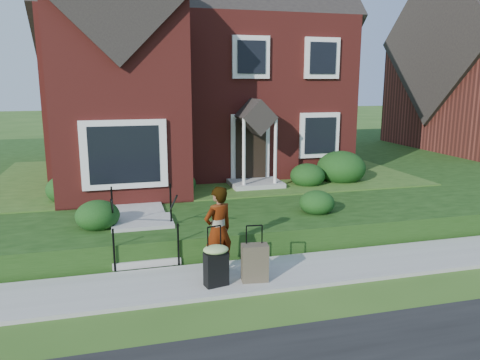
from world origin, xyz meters
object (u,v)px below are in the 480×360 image
object	(u,v)px
suitcase_black	(216,263)
suitcase_olive	(255,263)
front_steps	(144,235)
woman	(218,230)

from	to	relation	value
suitcase_black	suitcase_olive	size ratio (longest dim) A/B	1.05
suitcase_olive	suitcase_black	bearing A→B (deg)	-171.24
front_steps	woman	world-z (taller)	woman
woman	suitcase_olive	size ratio (longest dim) A/B	1.62
woman	suitcase_black	world-z (taller)	woman
front_steps	suitcase_olive	bearing A→B (deg)	-47.82
woman	suitcase_olive	bearing A→B (deg)	111.57
front_steps	suitcase_olive	xyz separation A→B (m)	(1.97, -2.17, -0.03)
woman	suitcase_olive	world-z (taller)	woman
front_steps	woman	size ratio (longest dim) A/B	1.13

